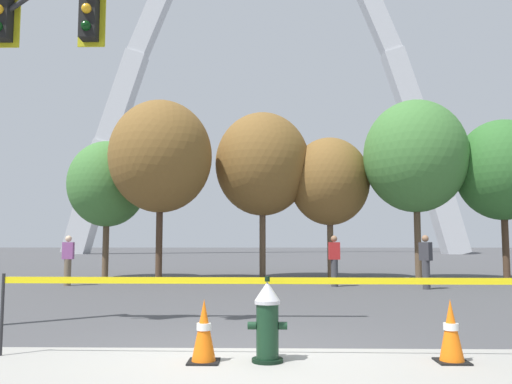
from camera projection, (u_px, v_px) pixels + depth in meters
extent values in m
plane|color=#474749|center=(239.00, 354.00, 6.60)|extent=(240.00, 240.00, 0.00)
cylinder|color=black|center=(267.00, 361.00, 6.11)|extent=(0.36, 0.36, 0.05)
cylinder|color=#14331E|center=(267.00, 331.00, 6.14)|extent=(0.26, 0.26, 0.62)
cylinder|color=#B7B7BC|center=(267.00, 302.00, 6.18)|extent=(0.30, 0.30, 0.04)
cone|color=#B7B7BC|center=(267.00, 291.00, 6.19)|extent=(0.30, 0.30, 0.22)
cylinder|color=black|center=(267.00, 279.00, 6.20)|extent=(0.06, 0.06, 0.06)
cylinder|color=#14331E|center=(252.00, 326.00, 6.15)|extent=(0.10, 0.09, 0.09)
cylinder|color=#14331E|center=(283.00, 326.00, 6.15)|extent=(0.10, 0.09, 0.09)
cylinder|color=#14331E|center=(267.00, 331.00, 6.34)|extent=(0.13, 0.14, 0.13)
cylinder|color=black|center=(267.00, 330.00, 6.42)|extent=(0.15, 0.03, 0.15)
cylinder|color=#232326|center=(2.00, 315.00, 6.50)|extent=(0.04, 0.04, 1.00)
cube|color=yellow|center=(264.00, 281.00, 6.42)|extent=(6.44, 0.12, 0.08)
cube|color=black|center=(452.00, 362.00, 6.09)|extent=(0.36, 0.36, 0.03)
cone|color=orange|center=(451.00, 330.00, 6.13)|extent=(0.28, 0.28, 0.70)
cylinder|color=white|center=(451.00, 327.00, 6.13)|extent=(0.17, 0.17, 0.08)
cube|color=black|center=(204.00, 362.00, 6.09)|extent=(0.36, 0.36, 0.03)
cone|color=orange|center=(204.00, 330.00, 6.12)|extent=(0.28, 0.28, 0.70)
cylinder|color=white|center=(204.00, 327.00, 6.12)|extent=(0.17, 0.17, 0.08)
cylinder|color=#232326|center=(5.00, 13.00, 8.48)|extent=(1.11, 0.08, 0.81)
cube|color=black|center=(3.00, 13.00, 8.48)|extent=(0.26, 0.24, 0.90)
cube|color=gold|center=(7.00, 17.00, 8.62)|extent=(0.44, 0.03, 1.04)
cube|color=black|center=(89.00, 12.00, 8.45)|extent=(0.26, 0.24, 0.90)
cube|color=gold|center=(92.00, 16.00, 8.59)|extent=(0.44, 0.03, 1.04)
sphere|color=orange|center=(86.00, 8.00, 8.32)|extent=(0.16, 0.16, 0.16)
sphere|color=black|center=(86.00, 26.00, 8.30)|extent=(0.16, 0.16, 0.16)
cube|color=silver|center=(91.00, 198.00, 61.07)|extent=(5.84, 2.57, 13.54)
cube|color=silver|center=(122.00, 99.00, 62.09)|extent=(5.60, 2.34, 11.45)
cube|color=silver|center=(152.00, 20.00, 62.92)|extent=(5.34, 2.11, 9.39)
cube|color=silver|center=(377.00, 17.00, 62.34)|extent=(5.34, 2.11, 9.39)
cube|color=silver|center=(408.00, 97.00, 61.37)|extent=(5.60, 2.34, 11.45)
cube|color=silver|center=(440.00, 198.00, 60.20)|extent=(5.84, 2.57, 13.54)
cylinder|color=brown|center=(106.00, 248.00, 20.41)|extent=(0.24, 0.24, 2.28)
ellipsoid|color=#427A38|center=(107.00, 184.00, 20.64)|extent=(3.04, 3.04, 3.34)
cylinder|color=#473323|center=(159.00, 241.00, 19.16)|extent=(0.24, 0.24, 2.83)
ellipsoid|color=brown|center=(161.00, 156.00, 19.45)|extent=(3.77, 3.77, 4.15)
cylinder|color=brown|center=(263.00, 242.00, 20.59)|extent=(0.24, 0.24, 2.78)
ellipsoid|color=brown|center=(262.00, 164.00, 20.88)|extent=(3.71, 3.71, 4.08)
cylinder|color=brown|center=(330.00, 247.00, 20.55)|extent=(0.24, 0.24, 2.35)
ellipsoid|color=brown|center=(330.00, 181.00, 20.80)|extent=(3.13, 3.13, 3.45)
cylinder|color=brown|center=(418.00, 241.00, 19.34)|extent=(0.24, 0.24, 2.85)
ellipsoid|color=#427A38|center=(415.00, 156.00, 19.63)|extent=(3.80, 3.80, 4.18)
cylinder|color=#473323|center=(506.00, 246.00, 19.08)|extent=(0.24, 0.24, 2.51)
ellipsoid|color=#336B2D|center=(502.00, 170.00, 19.34)|extent=(3.35, 3.35, 3.68)
cylinder|color=#38383D|center=(426.00, 275.00, 15.59)|extent=(0.22, 0.22, 0.84)
cube|color=#333338|center=(426.00, 251.00, 15.65)|extent=(0.37, 0.39, 0.54)
sphere|color=#936B4C|center=(425.00, 238.00, 15.69)|extent=(0.20, 0.20, 0.20)
cylinder|color=#38383D|center=(335.00, 273.00, 16.53)|extent=(0.22, 0.22, 0.84)
cube|color=#B22323|center=(334.00, 251.00, 16.59)|extent=(0.35, 0.22, 0.54)
sphere|color=#936B4C|center=(334.00, 239.00, 16.63)|extent=(0.20, 0.20, 0.20)
cylinder|color=brown|center=(67.00, 272.00, 16.87)|extent=(0.22, 0.22, 0.84)
cube|color=#995193|center=(68.00, 251.00, 16.93)|extent=(0.35, 0.22, 0.54)
sphere|color=beige|center=(69.00, 239.00, 16.97)|extent=(0.20, 0.20, 0.20)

